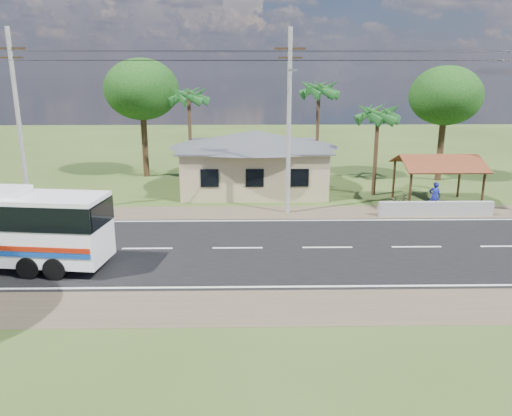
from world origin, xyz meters
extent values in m
plane|color=#304418|center=(0.00, 0.00, 0.00)|extent=(120.00, 120.00, 0.00)
cube|color=black|center=(0.00, 0.00, 0.01)|extent=(120.00, 10.00, 0.02)
cube|color=brown|center=(0.00, 6.50, 0.01)|extent=(120.00, 3.00, 0.01)
cube|color=brown|center=(0.00, -6.50, 0.01)|extent=(120.00, 3.00, 0.01)
cube|color=silver|center=(0.00, 4.70, 0.03)|extent=(120.00, 0.15, 0.01)
cube|color=silver|center=(0.00, -4.70, 0.03)|extent=(120.00, 0.15, 0.01)
cube|color=silver|center=(0.00, 0.00, 0.03)|extent=(120.00, 0.15, 0.01)
cube|color=tan|center=(1.00, 13.00, 1.60)|extent=(10.00, 8.00, 3.20)
cube|color=#4C4F54|center=(1.00, 13.00, 3.25)|extent=(10.60, 8.60, 0.10)
pyramid|color=#4C4F54|center=(1.00, 13.00, 4.40)|extent=(12.40, 10.00, 1.20)
cube|color=black|center=(-2.00, 8.98, 1.70)|extent=(1.20, 0.08, 1.20)
cube|color=black|center=(1.00, 8.98, 1.70)|extent=(1.20, 0.08, 1.20)
cube|color=black|center=(4.00, 8.98, 1.70)|extent=(1.20, 0.08, 1.20)
cylinder|color=#362413|center=(10.70, 6.70, 1.30)|extent=(0.16, 0.16, 2.60)
cylinder|color=#362413|center=(10.70, 10.30, 1.30)|extent=(0.16, 0.16, 2.60)
cylinder|color=#362413|center=(15.30, 6.70, 1.30)|extent=(0.16, 0.16, 2.60)
cylinder|color=#362413|center=(15.30, 10.30, 1.30)|extent=(0.16, 0.16, 2.60)
cube|color=brown|center=(13.00, 7.40, 2.90)|extent=(5.20, 2.28, 0.90)
cube|color=brown|center=(13.00, 9.60, 2.90)|extent=(5.20, 2.28, 0.90)
cube|color=#362413|center=(13.00, 8.50, 3.25)|extent=(5.20, 0.12, 0.12)
cube|color=#9E9E99|center=(12.00, 5.60, 0.45)|extent=(7.00, 0.30, 0.90)
cylinder|color=#9E9E99|center=(-13.00, 6.50, 5.50)|extent=(0.26, 0.26, 11.00)
cube|color=#362413|center=(-13.00, 6.50, 9.80)|extent=(1.80, 0.12, 0.12)
cube|color=#362413|center=(-13.00, 6.50, 9.30)|extent=(1.40, 0.10, 0.10)
cylinder|color=#9E9E99|center=(3.00, 6.50, 5.50)|extent=(0.26, 0.26, 11.00)
cube|color=#362413|center=(3.00, 6.50, 9.80)|extent=(1.80, 0.12, 0.12)
cube|color=#362413|center=(3.00, 6.50, 9.30)|extent=(1.40, 0.10, 0.10)
cylinder|color=gray|center=(3.00, 5.50, 8.60)|extent=(0.08, 2.00, 0.08)
cube|color=gray|center=(3.00, 4.50, 8.60)|extent=(0.50, 0.18, 0.12)
cylinder|color=black|center=(-5.00, 6.50, 9.60)|extent=(16.00, 0.02, 0.02)
cylinder|color=black|center=(10.50, 6.50, 9.60)|extent=(15.00, 0.02, 0.02)
cylinder|color=#47301E|center=(9.50, 11.00, 3.00)|extent=(0.28, 0.28, 6.00)
cylinder|color=#47301E|center=(6.00, 15.50, 3.75)|extent=(0.28, 0.28, 7.50)
cylinder|color=#47301E|center=(-4.00, 16.00, 3.50)|extent=(0.28, 0.28, 7.00)
cylinder|color=#47301E|center=(-8.00, 18.00, 2.97)|extent=(0.50, 0.50, 5.95)
ellipsoid|color=#10340E|center=(-8.00, 18.00, 7.15)|extent=(6.00, 6.00, 4.92)
cylinder|color=#47301E|center=(16.00, 16.00, 2.80)|extent=(0.50, 0.50, 5.60)
ellipsoid|color=#10340E|center=(16.00, 16.00, 6.72)|extent=(5.60, 5.60, 4.59)
cylinder|color=black|center=(-8.80, -3.59, 0.49)|extent=(1.01, 0.46, 0.98)
cylinder|color=black|center=(-8.52, -1.36, 0.49)|extent=(1.01, 0.46, 0.98)
cylinder|color=black|center=(-7.63, -3.74, 0.49)|extent=(1.01, 0.46, 0.98)
cylinder|color=black|center=(-7.35, -1.51, 0.49)|extent=(1.01, 0.46, 0.98)
imported|color=black|center=(10.34, 7.81, 0.42)|extent=(1.68, 0.86, 0.84)
imported|color=navy|center=(12.27, 6.66, 0.95)|extent=(0.78, 0.62, 1.89)
camera|label=1|loc=(0.50, -23.49, 8.52)|focal=35.00mm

